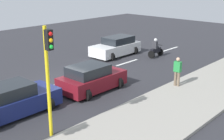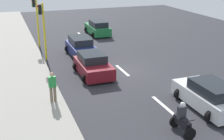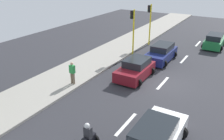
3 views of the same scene
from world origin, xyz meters
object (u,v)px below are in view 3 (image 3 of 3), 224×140
car_maroon (135,69)px  traffic_light_corner (133,26)px  car_white (156,137)px  traffic_light_midblock (150,19)px  pedestrian_near_signal (72,72)px  motorcycle (87,140)px  car_green (215,41)px  car_dark_blue (161,53)px

car_maroon → traffic_light_corner: 5.80m
car_white → traffic_light_midblock: (6.94, -15.83, 2.22)m
car_white → car_maroon: size_ratio=1.12×
traffic_light_corner → traffic_light_midblock: (0.00, -4.20, 0.00)m
car_white → pedestrian_near_signal: size_ratio=2.55×
motorcycle → traffic_light_corner: bearing=-72.4°
motorcycle → traffic_light_corner: traffic_light_corner is taller
car_green → traffic_light_midblock: bearing=23.0°
car_dark_blue → car_green: bearing=-117.4°
motorcycle → traffic_light_midblock: bearing=-76.4°
car_dark_blue → car_green: same height
motorcycle → pedestrian_near_signal: 7.13m
car_green → pedestrian_near_signal: 16.95m
car_maroon → traffic_light_midblock: size_ratio=0.85×
car_maroon → traffic_light_midblock: (2.61, -8.88, 2.22)m
car_green → traffic_light_midblock: 7.51m
pedestrian_near_signal → traffic_light_corner: bearing=-95.2°
motorcycle → car_dark_blue: bearing=-84.7°
traffic_light_corner → traffic_light_midblock: size_ratio=1.00×
car_dark_blue → motorcycle: bearing=95.3°
motorcycle → car_maroon: bearing=-79.3°
motorcycle → car_white: bearing=-147.5°
car_maroon → car_dark_blue: bearing=-94.8°
traffic_light_corner → car_dark_blue: bearing=-179.0°
car_white → motorcycle: size_ratio=2.82×
car_green → car_white: (-0.34, 18.63, 0.00)m
car_dark_blue → traffic_light_corner: (3.01, 0.05, 2.22)m
car_maroon → motorcycle: (-1.64, 8.66, -0.07)m
car_white → pedestrian_near_signal: 8.40m
car_green → pedestrian_near_signal: bearing=64.3°
car_maroon → motorcycle: bearing=100.7°
car_dark_blue → traffic_light_corner: traffic_light_corner is taller
car_green → traffic_light_corner: traffic_light_corner is taller
car_green → traffic_light_corner: 9.87m
car_green → car_white: 18.63m
car_green → traffic_light_midblock: traffic_light_midblock is taller
car_dark_blue → pedestrian_near_signal: 9.14m
car_green → pedestrian_near_signal: size_ratio=2.51×
car_dark_blue → car_maroon: same height
car_maroon → motorcycle: size_ratio=2.51×
car_dark_blue → traffic_light_midblock: traffic_light_midblock is taller
car_dark_blue → car_green: size_ratio=1.02×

